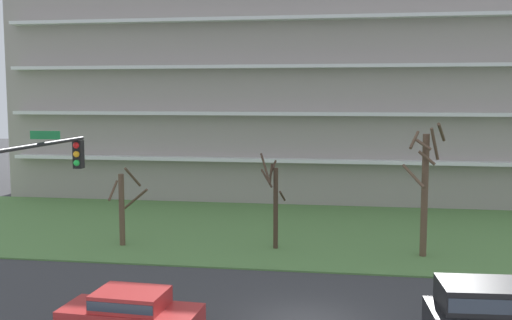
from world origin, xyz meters
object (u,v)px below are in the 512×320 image
object	(u,v)px
tree_far_left	(123,206)
tree_left	(274,202)
sedan_red_near_left	(131,312)
tree_center	(425,186)
traffic_signal_mast	(26,212)

from	to	relation	value
tree_far_left	tree_left	distance (m)	7.74
tree_far_left	sedan_red_near_left	size ratio (longest dim) A/B	0.93
tree_far_left	tree_center	world-z (taller)	tree_center
tree_center	sedan_red_near_left	xyz separation A→B (m)	(-10.33, -11.30, -2.58)
tree_center	sedan_red_near_left	distance (m)	15.53
tree_left	sedan_red_near_left	distance (m)	12.21
tree_left	sedan_red_near_left	xyz separation A→B (m)	(-3.13, -11.70, -1.57)
tree_far_left	tree_left	bearing A→B (deg)	3.58
traffic_signal_mast	tree_far_left	bearing A→B (deg)	101.25
tree_center	traffic_signal_mast	distance (m)	18.67
tree_far_left	sedan_red_near_left	bearing A→B (deg)	-67.78
tree_far_left	sedan_red_near_left	world-z (taller)	tree_far_left
sedan_red_near_left	traffic_signal_mast	distance (m)	5.02
tree_left	tree_center	size ratio (longest dim) A/B	0.75
tree_left	tree_far_left	bearing A→B (deg)	-176.42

